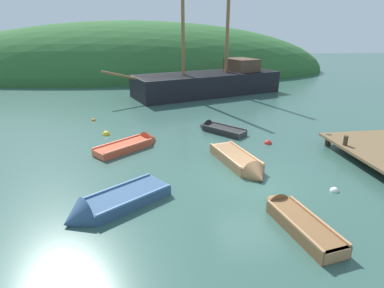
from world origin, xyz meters
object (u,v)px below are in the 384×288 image
Objects in this scene: buoy_red at (268,144)px; buoy_yellow at (106,135)px; sailing_ship at (209,86)px; rowboat_center at (133,145)px; buoy_orange at (94,121)px; buoy_white at (334,191)px; rowboat_portside at (295,220)px; rowboat_outer_left at (217,130)px; rowboat_near_dock at (109,206)px; rowboat_outer_right at (241,164)px.

buoy_yellow is at bearing 162.29° from buoy_red.
sailing_ship is at bearing 53.00° from buoy_yellow.
buoy_red is at bearing -43.40° from rowboat_center.
buoy_yellow reaches higher than buoy_orange.
rowboat_portside is at bearing -143.96° from buoy_white.
buoy_orange is (-7.42, 3.30, -0.09)m from rowboat_outer_left.
buoy_red is (7.49, 5.20, -0.11)m from rowboat_near_dock.
buoy_orange is at bearing 149.18° from buoy_red.
rowboat_portside reaches higher than rowboat_outer_left.
buoy_white is 0.80× the size of buoy_red.
buoy_orange is at bearing 132.92° from buoy_white.
buoy_yellow is at bearing -143.25° from rowboat_outer_right.
rowboat_outer_left is 0.86× the size of rowboat_portside.
rowboat_portside is at bearing 67.43° from sailing_ship.
rowboat_near_dock is at bearing 104.65° from rowboat_outer_left.
sailing_ship is 20.12m from rowboat_portside.
sailing_ship is 4.21× the size of rowboat_near_dock.
rowboat_near_dock is at bearing -145.22° from buoy_red.
rowboat_portside is 8.96× the size of buoy_red.
rowboat_near_dock is 8.57× the size of buoy_yellow.
buoy_orange is at bearing 21.55° from rowboat_portside.
rowboat_center reaches higher than buoy_red.
rowboat_portside is at bearing -94.84° from rowboat_center.
buoy_yellow reaches higher than buoy_white.
buoy_orange is at bearing 77.72° from rowboat_center.
rowboat_near_dock is 12.01× the size of buoy_white.
buoy_red is (2.13, -2.40, -0.09)m from rowboat_outer_left.
rowboat_outer_right is 5.61m from rowboat_center.
rowboat_portside is 2.94m from buoy_white.
rowboat_portside is at bearing -7.52° from rowboat_outer_right.
rowboat_center is at bearing 142.78° from buoy_white.
buoy_red is (6.90, -0.49, -0.10)m from rowboat_center.
rowboat_near_dock is 11.10m from buoy_orange.
sailing_ship is at bearing 161.10° from rowboat_outer_right.
buoy_yellow is at bearing 34.16° from sailing_ship.
buoy_orange is (-2.06, 10.90, -0.11)m from rowboat_near_dock.
rowboat_portside is (-1.31, -20.07, -0.58)m from sailing_ship.
rowboat_outer_left is at bearing -23.98° from buoy_orange.
buoy_yellow is (-8.97, 7.85, 0.00)m from buoy_white.
buoy_white is (1.07, -18.34, -0.71)m from sailing_ship.
buoy_yellow is at bearing 138.81° from buoy_white.
sailing_ship reaches higher than buoy_red.
rowboat_outer_left is at bearing 166.19° from rowboat_outer_right.
rowboat_center reaches higher than buoy_white.
rowboat_outer_right reaches higher than rowboat_outer_left.
rowboat_portside is 11.63m from buoy_yellow.
buoy_white is (2.68, -7.56, -0.09)m from rowboat_outer_left.
buoy_yellow is at bearing 85.52° from rowboat_center.
rowboat_outer_left is 0.87× the size of rowboat_center.
buoy_yellow is (-0.93, 7.90, -0.11)m from rowboat_near_dock.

